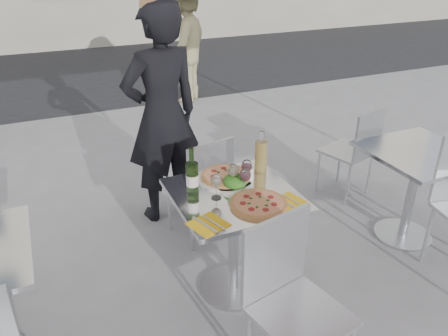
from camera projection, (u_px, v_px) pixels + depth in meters
name	position (u px, v px, depth m)	size (l,w,h in m)	color
ground	(233.00, 289.00, 2.96)	(80.00, 80.00, 0.00)	slate
street_asphalt	(88.00, 70.00, 8.26)	(24.00, 5.00, 0.00)	black
main_table	(234.00, 222.00, 2.72)	(0.72, 0.72, 0.75)	#B7BABF
side_table_right	(415.00, 177.00, 3.26)	(0.72, 0.72, 0.75)	#B7BABF
chair_far	(203.00, 182.00, 3.26)	(0.47, 0.47, 0.86)	silver
chair_near	(289.00, 291.00, 2.16)	(0.50, 0.51, 0.92)	silver
side_chair_rfar	(356.00, 146.00, 3.84)	(0.49, 0.49, 0.85)	silver
woman_diner	(162.00, 116.00, 3.42)	(0.65, 0.42, 1.77)	black
pedestrian_b	(185.00, 43.00, 6.25)	(1.09, 0.63, 1.69)	#9B9464
pizza_near	(258.00, 204.00, 2.50)	(0.33, 0.33, 0.02)	#B98B48
pizza_far	(226.00, 177.00, 2.78)	(0.36, 0.36, 0.03)	white
salad_plate	(235.00, 182.00, 2.67)	(0.22, 0.22, 0.09)	white
wine_bottle	(192.00, 176.00, 2.57)	(0.07, 0.07, 0.29)	#2C4D1C
carafe	(261.00, 156.00, 2.81)	(0.08, 0.08, 0.29)	tan
sugar_shaker	(248.00, 173.00, 2.74)	(0.06, 0.06, 0.11)	white
wineglass_white_a	(216.00, 182.00, 2.52)	(0.07, 0.07, 0.16)	white
wineglass_white_b	(233.00, 171.00, 2.64)	(0.07, 0.07, 0.16)	white
wineglass_red_a	(245.00, 176.00, 2.59)	(0.07, 0.07, 0.16)	white
wineglass_red_b	(247.00, 167.00, 2.69)	(0.07, 0.07, 0.16)	white
napkin_left	(208.00, 224.00, 2.32)	(0.23, 0.23, 0.01)	yellow
napkin_right	(289.00, 202.00, 2.52)	(0.22, 0.22, 0.01)	yellow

